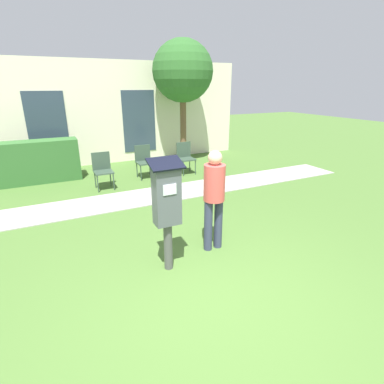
{
  "coord_description": "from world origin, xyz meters",
  "views": [
    {
      "loc": [
        -1.54,
        -2.53,
        2.46
      ],
      "look_at": [
        0.21,
        1.0,
        1.05
      ],
      "focal_mm": 28.0,
      "sensor_mm": 36.0,
      "label": 1
    }
  ],
  "objects_px": {
    "outdoor_chair_middle": "(144,159)",
    "outdoor_chair_right": "(185,155)",
    "parking_meter": "(167,202)",
    "outdoor_chair_left": "(102,168)",
    "person_standing": "(214,193)"
  },
  "relations": [
    {
      "from": "outdoor_chair_left",
      "to": "parking_meter",
      "type": "bearing_deg",
      "value": -73.16
    },
    {
      "from": "outdoor_chair_left",
      "to": "outdoor_chair_right",
      "type": "height_order",
      "value": "same"
    },
    {
      "from": "parking_meter",
      "to": "person_standing",
      "type": "distance_m",
      "value": 0.87
    },
    {
      "from": "parking_meter",
      "to": "outdoor_chair_middle",
      "type": "relative_size",
      "value": 1.77
    },
    {
      "from": "parking_meter",
      "to": "outdoor_chair_middle",
      "type": "bearing_deg",
      "value": 76.41
    },
    {
      "from": "outdoor_chair_left",
      "to": "outdoor_chair_middle",
      "type": "relative_size",
      "value": 1.0
    },
    {
      "from": "outdoor_chair_right",
      "to": "person_standing",
      "type": "bearing_deg",
      "value": -126.86
    },
    {
      "from": "person_standing",
      "to": "outdoor_chair_right",
      "type": "relative_size",
      "value": 1.76
    },
    {
      "from": "outdoor_chair_middle",
      "to": "outdoor_chair_right",
      "type": "relative_size",
      "value": 1.0
    },
    {
      "from": "outdoor_chair_middle",
      "to": "person_standing",
      "type": "bearing_deg",
      "value": -104.15
    },
    {
      "from": "outdoor_chair_middle",
      "to": "outdoor_chair_left",
      "type": "bearing_deg",
      "value": -170.95
    },
    {
      "from": "outdoor_chair_left",
      "to": "outdoor_chair_right",
      "type": "xyz_separation_m",
      "value": [
        2.42,
        0.33,
        0.0
      ]
    },
    {
      "from": "parking_meter",
      "to": "person_standing",
      "type": "height_order",
      "value": "parking_meter"
    },
    {
      "from": "parking_meter",
      "to": "person_standing",
      "type": "xyz_separation_m",
      "value": [
        0.84,
        0.21,
        -0.09
      ]
    },
    {
      "from": "person_standing",
      "to": "outdoor_chair_middle",
      "type": "height_order",
      "value": "person_standing"
    }
  ]
}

